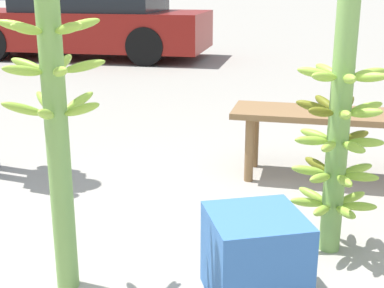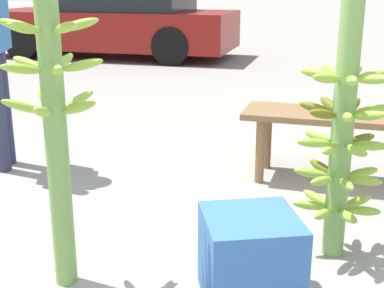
{
  "view_description": "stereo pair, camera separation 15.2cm",
  "coord_description": "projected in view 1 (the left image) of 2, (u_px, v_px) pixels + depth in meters",
  "views": [
    {
      "loc": [
        -0.53,
        -1.97,
        1.3
      ],
      "look_at": [
        -0.05,
        0.33,
        0.59
      ],
      "focal_mm": 50.0,
      "sensor_mm": 36.0,
      "label": 1
    },
    {
      "loc": [
        -0.38,
        -1.99,
        1.3
      ],
      "look_at": [
        -0.05,
        0.33,
        0.59
      ],
      "focal_mm": 50.0,
      "sensor_mm": 36.0,
      "label": 2
    }
  ],
  "objects": [
    {
      "name": "banana_stalk_left",
      "position": [
        54.0,
        89.0,
        2.13
      ],
      "size": [
        0.43,
        0.42,
        1.68
      ],
      "color": "#7AA851",
      "rests_on": "ground_plane"
    },
    {
      "name": "produce_crate",
      "position": [
        255.0,
        257.0,
        2.25
      ],
      "size": [
        0.38,
        0.38,
        0.38
      ],
      "color": "#386BB2",
      "rests_on": "ground_plane"
    },
    {
      "name": "market_bench",
      "position": [
        343.0,
        122.0,
        3.55
      ],
      "size": [
        1.51,
        1.01,
        0.48
      ],
      "rotation": [
        0.0,
        0.0,
        -0.43
      ],
      "color": "olive",
      "rests_on": "ground_plane"
    },
    {
      "name": "banana_stalk_center",
      "position": [
        339.0,
        122.0,
        2.53
      ],
      "size": [
        0.43,
        0.43,
        1.46
      ],
      "color": "#7AA851",
      "rests_on": "ground_plane"
    },
    {
      "name": "parked_car",
      "position": [
        86.0,
        22.0,
        9.43
      ],
      "size": [
        4.67,
        3.27,
        1.27
      ],
      "rotation": [
        0.0,
        0.0,
        1.17
      ],
      "color": "maroon",
      "rests_on": "ground_plane"
    }
  ]
}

